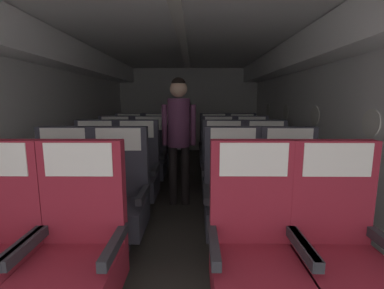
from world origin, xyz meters
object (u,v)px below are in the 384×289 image
at_px(seat_c_left_aisle, 137,175).
at_px(seat_c_right_aisle, 266,176).
at_px(seat_e_left_aisle, 157,150).
at_px(seat_e_right_window, 214,150).
at_px(seat_c_right_window, 224,175).
at_px(seat_e_right_aisle, 242,150).
at_px(flight_attendant, 179,128).
at_px(seat_b_left_aisle, 118,201).
at_px(seat_c_left_window, 95,175).
at_px(seat_a_right_aisle, 339,253).
at_px(seat_b_right_aisle, 290,201).
at_px(seat_d_right_window, 219,160).
at_px(seat_a_right_window, 254,253).
at_px(seat_b_right_window, 233,200).
at_px(seat_d_left_aisle, 149,160).
at_px(seat_b_left_window, 62,200).
at_px(seat_e_left_window, 129,149).
at_px(seat_d_left_window, 115,160).
at_px(seat_d_right_aisle, 252,160).
at_px(seat_a_left_aisle, 77,253).

distance_m(seat_c_left_aisle, seat_c_right_aisle, 1.54).
height_order(seat_e_left_aisle, seat_e_right_window, same).
xyz_separation_m(seat_c_right_window, seat_e_right_aisle, (0.50, 1.65, 0.00)).
bearing_deg(flight_attendant, seat_e_left_aisle, -84.53).
bearing_deg(seat_c_right_aisle, seat_e_right_aisle, 89.93).
bearing_deg(seat_b_left_aisle, seat_c_right_aisle, 28.24).
height_order(seat_c_left_window, seat_c_left_aisle, same).
relative_size(seat_a_right_aisle, seat_c_right_aisle, 1.00).
height_order(seat_b_right_aisle, seat_d_right_window, same).
relative_size(seat_a_right_aisle, seat_a_right_window, 1.00).
bearing_deg(seat_d_right_window, seat_b_right_aisle, -73.56).
relative_size(seat_a_right_aisle, seat_b_right_window, 1.00).
xyz_separation_m(seat_b_right_window, seat_d_left_aisle, (-1.03, 1.65, 0.00)).
relative_size(seat_e_left_aisle, seat_e_right_aisle, 1.00).
height_order(seat_c_left_window, seat_e_left_aisle, same).
height_order(seat_b_left_aisle, seat_c_right_aisle, same).
bearing_deg(seat_a_right_window, seat_a_right_aisle, -0.23).
relative_size(seat_b_left_window, seat_b_right_window, 1.00).
height_order(seat_c_right_window, seat_e_right_aisle, same).
bearing_deg(seat_b_right_aisle, seat_b_left_window, 179.94).
relative_size(seat_c_right_window, seat_e_right_window, 1.00).
bearing_deg(seat_c_left_window, seat_b_left_window, -88.99).
bearing_deg(seat_e_right_window, seat_b_left_window, -121.35).
bearing_deg(seat_e_left_aisle, seat_d_left_aisle, -91.00).
relative_size(seat_d_left_aisle, seat_e_left_window, 1.00).
height_order(seat_c_right_aisle, flight_attendant, flight_attendant).
xyz_separation_m(seat_c_right_aisle, seat_e_left_window, (-2.03, 1.67, 0.00)).
xyz_separation_m(seat_a_right_aisle, seat_d_left_window, (-2.02, 2.47, 0.00)).
xyz_separation_m(seat_b_left_aisle, seat_c_right_window, (1.02, 0.83, 0.00)).
bearing_deg(seat_e_left_aisle, seat_c_left_aisle, -90.68).
distance_m(seat_d_right_aisle, seat_e_left_aisle, 1.72).
xyz_separation_m(seat_a_right_aisle, seat_c_right_window, (-0.49, 1.65, 0.00)).
bearing_deg(seat_c_right_aisle, seat_b_right_window, -122.20).
xyz_separation_m(seat_e_left_aisle, flight_attendant, (0.47, -1.34, 0.53)).
bearing_deg(seat_e_left_window, seat_b_left_aisle, -78.49).
distance_m(seat_c_left_window, seat_c_left_aisle, 0.50).
xyz_separation_m(seat_c_right_window, seat_d_right_window, (0.01, 0.82, 0.00)).
height_order(seat_b_right_aisle, seat_c_left_aisle, same).
bearing_deg(seat_d_right_window, seat_e_left_aisle, 141.34).
height_order(seat_b_left_aisle, seat_c_left_window, same).
bearing_deg(seat_a_left_aisle, seat_c_left_aisle, 90.38).
bearing_deg(seat_a_right_aisle, flight_attendant, 118.02).
relative_size(seat_a_left_aisle, flight_attendant, 0.69).
bearing_deg(seat_e_right_window, seat_b_left_aisle, -112.26).
distance_m(seat_b_right_window, seat_c_left_aisle, 1.32).
height_order(seat_a_right_window, seat_e_right_aisle, same).
xyz_separation_m(seat_a_left_aisle, seat_d_right_window, (1.03, 2.48, 0.00)).
distance_m(seat_a_right_aisle, seat_c_right_window, 1.73).
relative_size(seat_a_right_window, seat_d_right_aisle, 1.00).
xyz_separation_m(seat_a_right_aisle, seat_c_left_window, (-2.02, 1.65, 0.00)).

